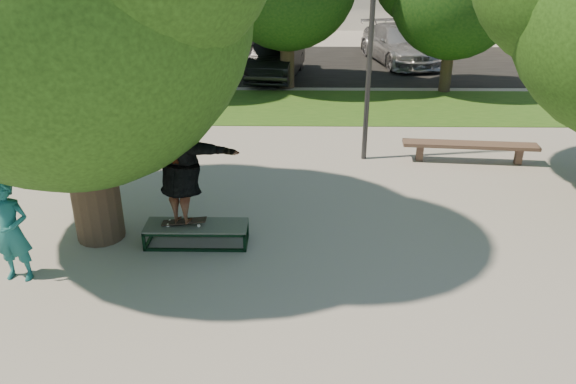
{
  "coord_description": "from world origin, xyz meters",
  "views": [
    {
      "loc": [
        -0.66,
        -7.91,
        5.03
      ],
      "look_at": [
        -0.79,
        0.6,
        1.11
      ],
      "focal_mm": 35.0,
      "sensor_mm": 36.0,
      "label": 1
    }
  ],
  "objects_px": {
    "bystander": "(11,231)",
    "car_silver_b": "(399,44)",
    "car_silver_a": "(159,49)",
    "lamppost": "(372,27)",
    "bench": "(470,146)",
    "car_grey": "(264,51)",
    "car_dark": "(277,58)",
    "grind_box": "(197,234)"
  },
  "relations": [
    {
      "from": "bystander",
      "to": "car_silver_b",
      "type": "relative_size",
      "value": 0.32
    },
    {
      "from": "car_silver_a",
      "to": "car_silver_b",
      "type": "distance_m",
      "value": 9.99
    },
    {
      "from": "lamppost",
      "to": "bench",
      "type": "height_order",
      "value": "lamppost"
    },
    {
      "from": "lamppost",
      "to": "car_grey",
      "type": "height_order",
      "value": "lamppost"
    },
    {
      "from": "car_dark",
      "to": "bench",
      "type": "bearing_deg",
      "value": -52.21
    },
    {
      "from": "grind_box",
      "to": "lamppost",
      "type": "bearing_deg",
      "value": 51.02
    },
    {
      "from": "car_dark",
      "to": "car_grey",
      "type": "xyz_separation_m",
      "value": [
        -0.57,
        1.71,
        -0.05
      ]
    },
    {
      "from": "bench",
      "to": "car_silver_a",
      "type": "relative_size",
      "value": 0.66
    },
    {
      "from": "grind_box",
      "to": "bench",
      "type": "bearing_deg",
      "value": 34.19
    },
    {
      "from": "bystander",
      "to": "car_silver_b",
      "type": "height_order",
      "value": "bystander"
    },
    {
      "from": "lamppost",
      "to": "car_grey",
      "type": "bearing_deg",
      "value": 106.38
    },
    {
      "from": "car_silver_a",
      "to": "car_grey",
      "type": "bearing_deg",
      "value": 14.55
    },
    {
      "from": "bystander",
      "to": "car_dark",
      "type": "xyz_separation_m",
      "value": [
        3.64,
        13.86,
        -0.11
      ]
    },
    {
      "from": "car_silver_a",
      "to": "car_dark",
      "type": "relative_size",
      "value": 1.08
    },
    {
      "from": "car_silver_b",
      "to": "car_grey",
      "type": "bearing_deg",
      "value": 179.96
    },
    {
      "from": "lamppost",
      "to": "grind_box",
      "type": "relative_size",
      "value": 3.39
    },
    {
      "from": "bystander",
      "to": "car_grey",
      "type": "height_order",
      "value": "bystander"
    },
    {
      "from": "bystander",
      "to": "car_grey",
      "type": "distance_m",
      "value": 15.86
    },
    {
      "from": "grind_box",
      "to": "car_silver_a",
      "type": "bearing_deg",
      "value": 105.08
    },
    {
      "from": "grind_box",
      "to": "car_grey",
      "type": "height_order",
      "value": "car_grey"
    },
    {
      "from": "bystander",
      "to": "lamppost",
      "type": "bearing_deg",
      "value": 45.01
    },
    {
      "from": "bench",
      "to": "car_dark",
      "type": "bearing_deg",
      "value": 124.57
    },
    {
      "from": "lamppost",
      "to": "car_silver_b",
      "type": "distance_m",
      "value": 11.94
    },
    {
      "from": "lamppost",
      "to": "car_silver_a",
      "type": "relative_size",
      "value": 1.26
    },
    {
      "from": "lamppost",
      "to": "car_dark",
      "type": "relative_size",
      "value": 1.36
    },
    {
      "from": "bench",
      "to": "car_dark",
      "type": "distance_m",
      "value": 10.01
    },
    {
      "from": "bench",
      "to": "car_dark",
      "type": "height_order",
      "value": "car_dark"
    },
    {
      "from": "grind_box",
      "to": "car_silver_a",
      "type": "xyz_separation_m",
      "value": [
        -3.76,
        13.94,
        0.64
      ]
    },
    {
      "from": "bystander",
      "to": "car_dark",
      "type": "relative_size",
      "value": 0.38
    },
    {
      "from": "grind_box",
      "to": "car_silver_b",
      "type": "height_order",
      "value": "car_silver_b"
    },
    {
      "from": "bench",
      "to": "car_grey",
      "type": "height_order",
      "value": "car_grey"
    },
    {
      "from": "grind_box",
      "to": "car_silver_b",
      "type": "bearing_deg",
      "value": 68.69
    },
    {
      "from": "car_dark",
      "to": "car_silver_a",
      "type": "bearing_deg",
      "value": 173.86
    },
    {
      "from": "bench",
      "to": "bystander",
      "type": "bearing_deg",
      "value": -143.93
    },
    {
      "from": "lamppost",
      "to": "grind_box",
      "type": "bearing_deg",
      "value": -128.98
    },
    {
      "from": "grind_box",
      "to": "car_dark",
      "type": "height_order",
      "value": "car_dark"
    },
    {
      "from": "bystander",
      "to": "bench",
      "type": "relative_size",
      "value": 0.53
    },
    {
      "from": "car_grey",
      "to": "car_dark",
      "type": "bearing_deg",
      "value": -75.85
    },
    {
      "from": "grind_box",
      "to": "car_dark",
      "type": "bearing_deg",
      "value": 85.56
    },
    {
      "from": "grind_box",
      "to": "bench",
      "type": "relative_size",
      "value": 0.56
    },
    {
      "from": "lamppost",
      "to": "car_silver_a",
      "type": "bearing_deg",
      "value": 126.43
    },
    {
      "from": "lamppost",
      "to": "bystander",
      "type": "bearing_deg",
      "value": -138.59
    }
  ]
}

